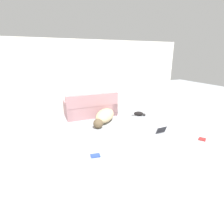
% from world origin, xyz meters
% --- Properties ---
extents(ground_plane, '(20.00, 20.00, 0.00)m').
position_xyz_m(ground_plane, '(0.00, 0.00, 0.00)').
color(ground_plane, '#999EA3').
extents(wall_back, '(7.23, 0.06, 2.63)m').
position_xyz_m(wall_back, '(0.00, 4.15, 1.32)').
color(wall_back, silver).
rests_on(wall_back, ground_plane).
extents(couch, '(1.81, 0.83, 0.85)m').
position_xyz_m(couch, '(-0.33, 3.62, 0.28)').
color(couch, '#A3757A').
rests_on(couch, ground_plane).
extents(dog, '(1.12, 1.21, 0.42)m').
position_xyz_m(dog, '(-0.12, 2.82, 0.20)').
color(dog, tan).
rests_on(dog, ground_plane).
extents(cat, '(0.47, 0.33, 0.16)m').
position_xyz_m(cat, '(1.26, 2.92, 0.08)').
color(cat, black).
rests_on(cat, ground_plane).
extents(laptop_open, '(0.34, 0.32, 0.23)m').
position_xyz_m(laptop_open, '(1.01, 1.29, 0.07)').
color(laptop_open, '#B7B7BC').
rests_on(laptop_open, ground_plane).
extents(book_blue, '(0.22, 0.17, 0.02)m').
position_xyz_m(book_blue, '(-1.03, 1.00, 0.01)').
color(book_blue, '#28428E').
rests_on(book_blue, ground_plane).
extents(book_red, '(0.24, 0.24, 0.02)m').
position_xyz_m(book_red, '(1.78, 0.64, 0.01)').
color(book_red, maroon).
rests_on(book_red, ground_plane).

